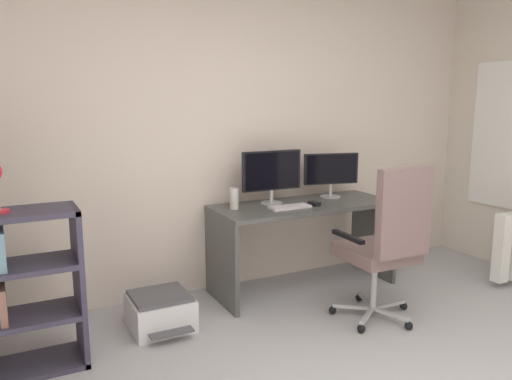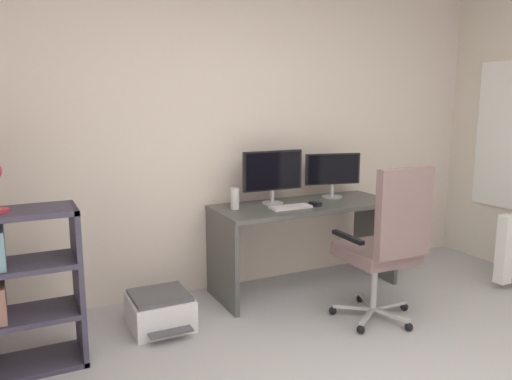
{
  "view_description": "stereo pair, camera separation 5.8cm",
  "coord_description": "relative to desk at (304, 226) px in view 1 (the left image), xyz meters",
  "views": [
    {
      "loc": [
        -1.77,
        -1.46,
        1.63
      ],
      "look_at": [
        -0.11,
        1.77,
        0.97
      ],
      "focal_mm": 35.44,
      "sensor_mm": 36.0,
      "label": 1
    },
    {
      "loc": [
        -1.72,
        -1.48,
        1.63
      ],
      "look_at": [
        -0.11,
        1.77,
        0.97
      ],
      "focal_mm": 35.44,
      "sensor_mm": 36.0,
      "label": 2
    }
  ],
  "objects": [
    {
      "name": "monitor_secondary",
      "position": [
        0.36,
        0.12,
        0.43
      ],
      "size": [
        0.5,
        0.18,
        0.4
      ],
      "color": "#B2B5B7",
      "rests_on": "desk"
    },
    {
      "name": "office_chair",
      "position": [
        0.14,
        -0.86,
        0.07
      ],
      "size": [
        0.61,
        0.63,
        1.17
      ],
      "color": "#B7BABC",
      "rests_on": "ground"
    },
    {
      "name": "desk",
      "position": [
        0.0,
        0.0,
        0.0
      ],
      "size": [
        1.57,
        0.62,
        0.75
      ],
      "color": "#4B4B48",
      "rests_on": "ground"
    },
    {
      "name": "wall_back",
      "position": [
        -0.51,
        0.42,
        0.82
      ],
      "size": [
        5.13,
        0.1,
        2.76
      ],
      "primitive_type": "cube",
      "color": "beige",
      "rests_on": "ground"
    },
    {
      "name": "keyboard",
      "position": [
        -0.2,
        -0.1,
        0.2
      ],
      "size": [
        0.34,
        0.14,
        0.02
      ],
      "primitive_type": "cube",
      "rotation": [
        0.0,
        0.0,
        -0.02
      ],
      "color": "silver",
      "rests_on": "desk"
    },
    {
      "name": "monitor_main",
      "position": [
        -0.25,
        0.12,
        0.46
      ],
      "size": [
        0.53,
        0.18,
        0.45
      ],
      "color": "#B2B5B7",
      "rests_on": "desk"
    },
    {
      "name": "printer",
      "position": [
        -1.33,
        -0.19,
        -0.43
      ],
      "size": [
        0.43,
        0.51,
        0.25
      ],
      "color": "silver",
      "rests_on": "ground"
    },
    {
      "name": "computer_mouse",
      "position": [
        0.03,
        -0.11,
        0.21
      ],
      "size": [
        0.08,
        0.11,
        0.03
      ],
      "primitive_type": "cube",
      "rotation": [
        0.0,
        0.0,
        0.16
      ],
      "color": "black",
      "rests_on": "desk"
    },
    {
      "name": "desktop_speaker",
      "position": [
        -0.62,
        0.07,
        0.28
      ],
      "size": [
        0.07,
        0.07,
        0.17
      ],
      "primitive_type": "cylinder",
      "color": "silver",
      "rests_on": "desk"
    }
  ]
}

